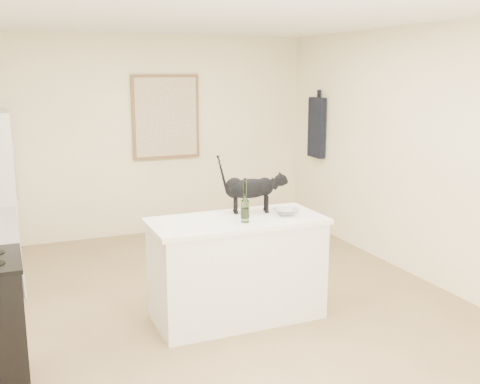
# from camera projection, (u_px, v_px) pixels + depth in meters

# --- Properties ---
(floor) EXTENTS (5.50, 5.50, 0.00)m
(floor) POSITION_uv_depth(u_px,v_px,m) (219.00, 310.00, 5.14)
(floor) COLOR #9A7F52
(floor) RESTS_ON ground
(ceiling) EXTENTS (5.50, 5.50, 0.00)m
(ceiling) POSITION_uv_depth(u_px,v_px,m) (216.00, 13.00, 4.60)
(ceiling) COLOR white
(ceiling) RESTS_ON ground
(wall_back) EXTENTS (4.50, 0.00, 4.50)m
(wall_back) POSITION_uv_depth(u_px,v_px,m) (144.00, 137.00, 7.35)
(wall_back) COLOR #FFF3C5
(wall_back) RESTS_ON ground
(wall_front) EXTENTS (4.50, 0.00, 4.50)m
(wall_front) POSITION_uv_depth(u_px,v_px,m) (444.00, 271.00, 2.39)
(wall_front) COLOR #FFF3C5
(wall_front) RESTS_ON ground
(wall_right) EXTENTS (0.00, 5.50, 5.50)m
(wall_right) POSITION_uv_depth(u_px,v_px,m) (424.00, 155.00, 5.72)
(wall_right) COLOR #FFF3C5
(wall_right) RESTS_ON ground
(island_base) EXTENTS (1.44, 0.67, 0.86)m
(island_base) POSITION_uv_depth(u_px,v_px,m) (237.00, 271.00, 4.91)
(island_base) COLOR white
(island_base) RESTS_ON floor
(island_top) EXTENTS (1.50, 0.70, 0.04)m
(island_top) POSITION_uv_depth(u_px,v_px,m) (237.00, 221.00, 4.81)
(island_top) COLOR white
(island_top) RESTS_ON island_base
(artwork_frame) EXTENTS (0.90, 0.03, 1.10)m
(artwork_frame) POSITION_uv_depth(u_px,v_px,m) (166.00, 117.00, 7.38)
(artwork_frame) COLOR brown
(artwork_frame) RESTS_ON wall_back
(artwork_canvas) EXTENTS (0.82, 0.00, 1.02)m
(artwork_canvas) POSITION_uv_depth(u_px,v_px,m) (166.00, 117.00, 7.37)
(artwork_canvas) COLOR beige
(artwork_canvas) RESTS_ON wall_back
(hanging_garment) EXTENTS (0.08, 0.34, 0.80)m
(hanging_garment) POSITION_uv_depth(u_px,v_px,m) (317.00, 128.00, 7.53)
(hanging_garment) COLOR black
(hanging_garment) RESTS_ON wall_right
(black_cat) EXTENTS (0.58, 0.31, 0.39)m
(black_cat) POSITION_uv_depth(u_px,v_px,m) (250.00, 191.00, 4.99)
(black_cat) COLOR black
(black_cat) RESTS_ON island_top
(wine_bottle) EXTENTS (0.08, 0.08, 0.33)m
(wine_bottle) POSITION_uv_depth(u_px,v_px,m) (245.00, 203.00, 4.67)
(wine_bottle) COLOR #306127
(wine_bottle) RESTS_ON island_top
(glass_bowl) EXTENTS (0.28, 0.28, 0.06)m
(glass_bowl) POSITION_uv_depth(u_px,v_px,m) (286.00, 212.00, 4.92)
(glass_bowl) COLOR white
(glass_bowl) RESTS_ON island_top
(fridge_paper) EXTENTS (0.05, 0.14, 0.19)m
(fridge_paper) POSITION_uv_depth(u_px,v_px,m) (13.00, 152.00, 6.45)
(fridge_paper) COLOR white
(fridge_paper) RESTS_ON fridge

